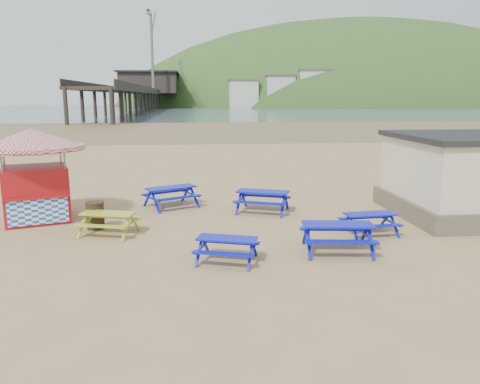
{
  "coord_description": "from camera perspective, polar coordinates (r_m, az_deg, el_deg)",
  "views": [
    {
      "loc": [
        -1.09,
        -15.74,
        4.53
      ],
      "look_at": [
        0.68,
        1.5,
        1.0
      ],
      "focal_mm": 35.0,
      "sensor_mm": 36.0,
      "label": 1
    }
  ],
  "objects": [
    {
      "name": "wet_sand",
      "position": [
        70.9,
        -5.01,
        7.8
      ],
      "size": [
        400.0,
        400.0,
        0.0
      ],
      "primitive_type": "plane",
      "color": "olive",
      "rests_on": "ground"
    },
    {
      "name": "picnic_table_blue_a",
      "position": [
        19.76,
        -8.38,
        -0.59
      ],
      "size": [
        2.57,
        2.4,
        0.86
      ],
      "rotation": [
        0.0,
        0.0,
        0.48
      ],
      "color": "#0017B9",
      "rests_on": "ground"
    },
    {
      "name": "ground",
      "position": [
        16.42,
        -1.84,
        -4.51
      ],
      "size": [
        400.0,
        400.0,
        0.0
      ],
      "primitive_type": "plane",
      "color": "tan",
      "rests_on": "ground"
    },
    {
      "name": "picnic_table_blue_b",
      "position": [
        18.72,
        2.79,
        -1.15
      ],
      "size": [
        2.5,
        2.27,
        0.86
      ],
      "rotation": [
        0.0,
        0.0,
        -0.36
      ],
      "color": "#0017B9",
      "rests_on": "ground"
    },
    {
      "name": "picnic_table_blue_e",
      "position": [
        16.32,
        15.51,
        -3.73
      ],
      "size": [
        1.84,
        1.54,
        0.71
      ],
      "rotation": [
        0.0,
        0.0,
        0.1
      ],
      "color": "#0017B9",
      "rests_on": "ground"
    },
    {
      "name": "picnic_table_blue_d",
      "position": [
        13.14,
        -1.59,
        -7.04
      ],
      "size": [
        1.98,
        1.77,
        0.7
      ],
      "rotation": [
        0.0,
        0.0,
        -0.31
      ],
      "color": "#0017B9",
      "rests_on": "ground"
    },
    {
      "name": "pier",
      "position": [
        194.71,
        -11.06,
        11.56
      ],
      "size": [
        24.0,
        220.0,
        39.29
      ],
      "color": "black",
      "rests_on": "ground"
    },
    {
      "name": "picnic_table_yellow",
      "position": [
        16.29,
        -15.71,
        -3.71
      ],
      "size": [
        2.1,
        1.87,
        0.75
      ],
      "rotation": [
        0.0,
        0.0,
        -0.28
      ],
      "color": "#87B224",
      "rests_on": "ground"
    },
    {
      "name": "litter_bin",
      "position": [
        17.06,
        -17.23,
        -2.71
      ],
      "size": [
        0.66,
        0.66,
        0.96
      ],
      "color": "#392A16",
      "rests_on": "ground"
    },
    {
      "name": "headland_town",
      "position": [
        262.18,
        14.63,
        7.97
      ],
      "size": [
        264.0,
        144.0,
        108.0
      ],
      "color": "#2D4C1E",
      "rests_on": "ground"
    },
    {
      "name": "ice_cream_kiosk",
      "position": [
        18.78,
        -23.86,
        3.24
      ],
      "size": [
        4.84,
        4.84,
        3.41
      ],
      "rotation": [
        0.0,
        0.0,
        0.33
      ],
      "color": "#9E1015",
      "rests_on": "ground"
    },
    {
      "name": "picnic_table_blue_f",
      "position": [
        14.22,
        11.77,
        -5.48
      ],
      "size": [
        2.24,
        1.89,
        0.87
      ],
      "rotation": [
        0.0,
        0.0,
        -0.12
      ],
      "color": "#0017B9",
      "rests_on": "ground"
    },
    {
      "name": "sea",
      "position": [
        185.8,
        -5.6,
        10.05
      ],
      "size": [
        400.0,
        400.0,
        0.0
      ],
      "primitive_type": "plane",
      "color": "#465864",
      "rests_on": "ground"
    }
  ]
}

